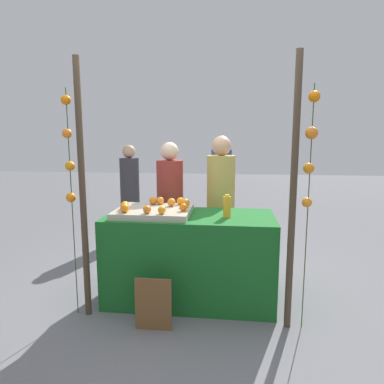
{
  "coord_description": "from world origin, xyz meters",
  "views": [
    {
      "loc": [
        0.4,
        -3.19,
        1.59
      ],
      "look_at": [
        0.0,
        0.15,
        1.05
      ],
      "focal_mm": 31.94,
      "sensor_mm": 36.0,
      "label": 1
    }
  ],
  "objects_px": {
    "vendor_right": "(221,211)",
    "stall_counter": "(190,257)",
    "chalkboard_sign": "(153,305)",
    "vendor_left": "(170,213)",
    "orange_1": "(147,209)",
    "juice_bottle": "(227,207)",
    "orange_0": "(153,200)"
  },
  "relations": [
    {
      "from": "stall_counter",
      "to": "vendor_right",
      "type": "relative_size",
      "value": 1.0
    },
    {
      "from": "chalkboard_sign",
      "to": "vendor_right",
      "type": "distance_m",
      "value": 1.48
    },
    {
      "from": "chalkboard_sign",
      "to": "vendor_right",
      "type": "height_order",
      "value": "vendor_right"
    },
    {
      "from": "orange_0",
      "to": "orange_1",
      "type": "height_order",
      "value": "orange_0"
    },
    {
      "from": "orange_1",
      "to": "chalkboard_sign",
      "type": "height_order",
      "value": "orange_1"
    },
    {
      "from": "orange_0",
      "to": "vendor_right",
      "type": "relative_size",
      "value": 0.05
    },
    {
      "from": "orange_0",
      "to": "vendor_left",
      "type": "xyz_separation_m",
      "value": [
        0.09,
        0.5,
        -0.24
      ]
    },
    {
      "from": "stall_counter",
      "to": "orange_0",
      "type": "distance_m",
      "value": 0.69
    },
    {
      "from": "vendor_left",
      "to": "vendor_right",
      "type": "xyz_separation_m",
      "value": [
        0.59,
        0.0,
        0.03
      ]
    },
    {
      "from": "chalkboard_sign",
      "to": "stall_counter",
      "type": "bearing_deg",
      "value": 68.54
    },
    {
      "from": "chalkboard_sign",
      "to": "vendor_left",
      "type": "distance_m",
      "value": 1.38
    },
    {
      "from": "orange_0",
      "to": "chalkboard_sign",
      "type": "xyz_separation_m",
      "value": [
        0.17,
        -0.78,
        -0.73
      ]
    },
    {
      "from": "orange_0",
      "to": "chalkboard_sign",
      "type": "distance_m",
      "value": 1.08
    },
    {
      "from": "juice_bottle",
      "to": "stall_counter",
      "type": "bearing_deg",
      "value": 171.2
    },
    {
      "from": "orange_1",
      "to": "stall_counter",
      "type": "bearing_deg",
      "value": 34.97
    },
    {
      "from": "stall_counter",
      "to": "orange_1",
      "type": "distance_m",
      "value": 0.68
    },
    {
      "from": "vendor_left",
      "to": "vendor_right",
      "type": "relative_size",
      "value": 0.96
    },
    {
      "from": "orange_1",
      "to": "vendor_right",
      "type": "distance_m",
      "value": 1.15
    },
    {
      "from": "orange_1",
      "to": "vendor_left",
      "type": "bearing_deg",
      "value": 87.68
    },
    {
      "from": "chalkboard_sign",
      "to": "vendor_left",
      "type": "relative_size",
      "value": 0.3
    },
    {
      "from": "orange_1",
      "to": "juice_bottle",
      "type": "distance_m",
      "value": 0.74
    },
    {
      "from": "vendor_right",
      "to": "stall_counter",
      "type": "bearing_deg",
      "value": -111.52
    },
    {
      "from": "orange_0",
      "to": "vendor_left",
      "type": "height_order",
      "value": "vendor_left"
    },
    {
      "from": "stall_counter",
      "to": "vendor_left",
      "type": "xyz_separation_m",
      "value": [
        -0.32,
        0.68,
        0.29
      ]
    },
    {
      "from": "juice_bottle",
      "to": "vendor_left",
      "type": "xyz_separation_m",
      "value": [
        -0.68,
        0.74,
        -0.24
      ]
    },
    {
      "from": "stall_counter",
      "to": "juice_bottle",
      "type": "bearing_deg",
      "value": -8.8
    },
    {
      "from": "stall_counter",
      "to": "juice_bottle",
      "type": "relative_size",
      "value": 7.52
    },
    {
      "from": "stall_counter",
      "to": "orange_1",
      "type": "xyz_separation_m",
      "value": [
        -0.36,
        -0.25,
        0.53
      ]
    },
    {
      "from": "orange_0",
      "to": "juice_bottle",
      "type": "bearing_deg",
      "value": -17.15
    },
    {
      "from": "orange_0",
      "to": "vendor_left",
      "type": "bearing_deg",
      "value": 80.38
    },
    {
      "from": "juice_bottle",
      "to": "orange_0",
      "type": "bearing_deg",
      "value": 162.85
    },
    {
      "from": "vendor_left",
      "to": "vendor_right",
      "type": "bearing_deg",
      "value": 0.17
    }
  ]
}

